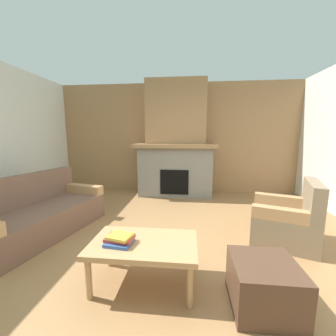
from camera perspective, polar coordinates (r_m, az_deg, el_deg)
name	(u,v)px	position (r m, az deg, el deg)	size (l,w,h in m)	color
ground	(161,252)	(2.76, -1.93, -22.09)	(9.00, 9.00, 0.00)	olive
wall_back_wood_panel	(177,138)	(5.36, 2.40, 8.11)	(6.00, 0.12, 2.70)	#997047
fireplace	(176,147)	(4.99, 2.12, 5.91)	(1.90, 0.82, 2.70)	gray
couch	(38,215)	(3.62, -32.02, -10.83)	(1.21, 1.94, 0.85)	brown
armchair	(287,221)	(3.29, 29.82, -12.39)	(0.97, 0.97, 0.85)	#847056
coffee_table	(144,247)	(2.12, -6.65, -20.73)	(1.00, 0.60, 0.43)	tan
ottoman	(264,285)	(2.12, 24.77, -27.14)	(0.52, 0.52, 0.40)	#4C3323
book_stack_near_edge	(120,239)	(2.08, -13.14, -18.51)	(0.27, 0.23, 0.09)	#335699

